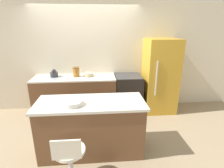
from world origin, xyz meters
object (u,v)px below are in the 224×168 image
(refrigerator, at_px, (160,76))
(kettle, at_px, (54,74))
(mixing_bowl, at_px, (89,74))
(oven_range, at_px, (128,93))
(stool_chair, at_px, (70,160))

(refrigerator, bearing_deg, kettle, 178.55)
(kettle, bearing_deg, refrigerator, -1.45)
(kettle, relative_size, mixing_bowl, 0.88)
(oven_range, height_order, stool_chair, oven_range)
(refrigerator, xyz_separation_m, kettle, (-2.51, 0.06, 0.10))
(mixing_bowl, bearing_deg, stool_chair, -94.70)
(refrigerator, height_order, kettle, refrigerator)
(refrigerator, distance_m, stool_chair, 2.85)
(refrigerator, relative_size, stool_chair, 2.22)
(stool_chair, xyz_separation_m, mixing_bowl, (0.18, 2.14, 0.57))
(stool_chair, relative_size, kettle, 4.25)
(refrigerator, bearing_deg, mixing_bowl, 177.88)
(mixing_bowl, bearing_deg, refrigerator, -2.12)
(oven_range, distance_m, kettle, 1.81)
(oven_range, distance_m, mixing_bowl, 1.06)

